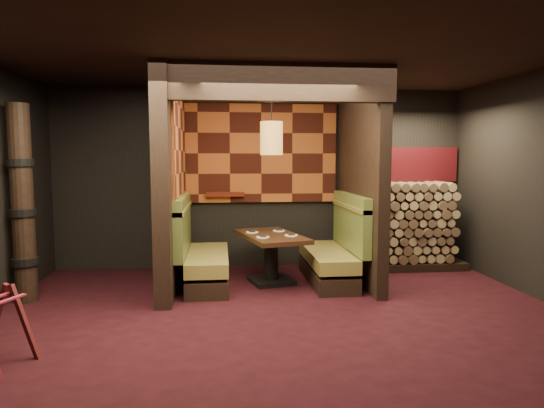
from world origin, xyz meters
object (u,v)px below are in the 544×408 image
at_px(booth_bench_right, 335,253).
at_px(dining_table, 271,251).
at_px(pendant_lamp, 272,138).
at_px(firewood_stack, 408,225).
at_px(totem_column, 22,205).
at_px(booth_bench_left, 200,256).

relative_size(booth_bench_right, dining_table, 1.11).
distance_m(booth_bench_right, pendant_lamp, 1.86).
distance_m(pendant_lamp, firewood_stack, 2.73).
bearing_deg(booth_bench_right, totem_column, -172.14).
height_order(pendant_lamp, totem_column, pendant_lamp).
xyz_separation_m(totem_column, firewood_stack, (5.33, 1.25, -0.51)).
height_order(booth_bench_left, pendant_lamp, pendant_lamp).
distance_m(booth_bench_left, pendant_lamp, 1.90).
bearing_deg(pendant_lamp, firewood_stack, 18.29).
distance_m(booth_bench_right, dining_table, 0.91).
xyz_separation_m(dining_table, totem_column, (-3.08, -0.55, 0.73)).
xyz_separation_m(booth_bench_left, firewood_stack, (3.25, 0.70, 0.28)).
xyz_separation_m(booth_bench_left, totem_column, (-2.09, -0.55, 0.79)).
relative_size(dining_table, pendant_lamp, 1.37).
bearing_deg(dining_table, booth_bench_left, -179.82).
bearing_deg(dining_table, firewood_stack, 17.14).
relative_size(dining_table, totem_column, 0.60).
bearing_deg(booth_bench_left, dining_table, 0.18).
bearing_deg(totem_column, booth_bench_right, 7.86).
bearing_deg(totem_column, dining_table, 10.20).
height_order(booth_bench_left, firewood_stack, firewood_stack).
bearing_deg(booth_bench_right, pendant_lamp, -177.04).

